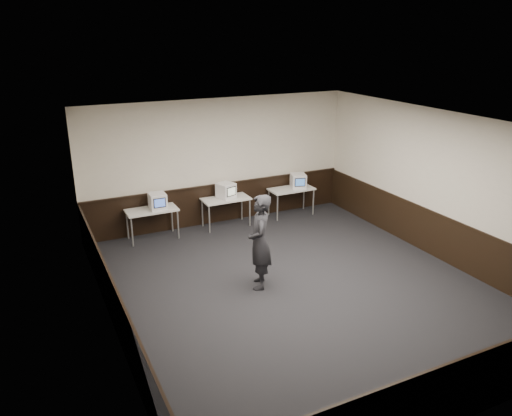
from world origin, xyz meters
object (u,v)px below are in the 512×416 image
at_px(emac_left, 158,201).
at_px(person, 260,242).
at_px(emac_right, 298,181).
at_px(desk_center, 226,201).
at_px(emac_center, 226,190).
at_px(desk_left, 152,212).
at_px(desk_right, 291,191).

distance_m(emac_left, person, 3.38).
bearing_deg(emac_right, person, -113.85).
xyz_separation_m(desk_center, emac_center, (0.02, 0.03, 0.26)).
bearing_deg(desk_center, desk_left, 180.00).
relative_size(emac_left, emac_right, 0.86).
bearing_deg(emac_left, desk_left, 167.90).
bearing_deg(emac_left, emac_center, 3.36).
bearing_deg(desk_right, desk_center, 180.00).
relative_size(emac_center, emac_right, 1.03).
bearing_deg(desk_left, desk_right, 0.00).
bearing_deg(emac_center, emac_left, 163.31).
bearing_deg(emac_left, person, -69.45).
relative_size(emac_right, person, 0.26).
bearing_deg(emac_right, emac_center, -164.95).
height_order(desk_right, person, person).
height_order(emac_center, emac_right, emac_center).
bearing_deg(person, desk_center, -167.05).
bearing_deg(emac_center, desk_center, -146.71).
height_order(desk_right, emac_left, emac_left).
bearing_deg(desk_center, emac_left, -178.83).
distance_m(emac_left, emac_center, 1.77).
distance_m(desk_center, person, 3.30).
distance_m(desk_right, person, 4.11).
distance_m(desk_left, desk_center, 1.90).
xyz_separation_m(emac_center, person, (-0.65, -3.26, -0.00)).
height_order(desk_left, desk_right, same).
bearing_deg(desk_left, emac_center, 0.89).
distance_m(desk_center, emac_center, 0.27).
xyz_separation_m(desk_center, emac_right, (2.09, -0.02, 0.26)).
height_order(desk_right, emac_right, emac_right).
bearing_deg(emac_center, desk_right, -19.71).
xyz_separation_m(desk_left, emac_left, (0.15, -0.04, 0.26)).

